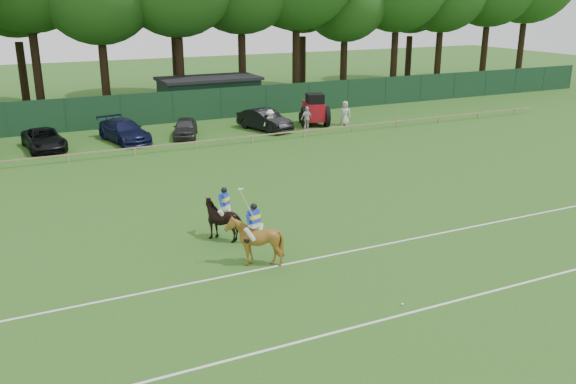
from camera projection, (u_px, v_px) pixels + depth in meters
ground at (309, 248)px, 24.17m from camera, size 160.00×160.00×0.00m
horse_dark at (225, 220)px, 24.89m from camera, size 1.98×2.03×1.64m
horse_chestnut at (254, 241)px, 22.41m from camera, size 2.01×2.12×1.88m
suv_black at (44, 139)px, 39.54m from camera, size 2.71×5.05×1.35m
sedan_navy at (124, 131)px, 41.68m from camera, size 3.24×5.55×1.51m
hatch_grey at (185, 127)px, 43.17m from camera, size 2.84×4.25×1.34m
estate_black at (265, 120)px, 45.31m from camera, size 3.03×4.99×1.55m
spectator_left at (270, 121)px, 44.29m from camera, size 1.16×0.74×1.72m
spectator_mid at (307, 119)px, 45.07m from camera, size 1.14×0.69×1.81m
spectator_right at (345, 113)px, 47.07m from camera, size 1.08×1.02×1.86m
rider_dark at (225, 203)px, 24.66m from camera, size 0.78×0.74×1.41m
rider_chestnut at (254, 220)px, 22.15m from camera, size 0.98×0.55×2.05m
polo_ball at (402, 304)px, 19.66m from camera, size 0.09×0.09×0.09m
pitch_lines at (356, 284)px, 21.17m from camera, size 60.00×5.10×0.01m
pitch_rail at (181, 143)px, 39.49m from camera, size 62.10×0.10×0.50m
perimeter_fence at (148, 109)px, 46.96m from camera, size 92.08×0.08×2.50m
utility_shed at (209, 95)px, 51.92m from camera, size 8.40×4.40×3.04m
tree_row at (150, 107)px, 55.04m from camera, size 96.00×12.00×21.00m
tractor at (314, 110)px, 46.89m from camera, size 2.74×3.39×2.48m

